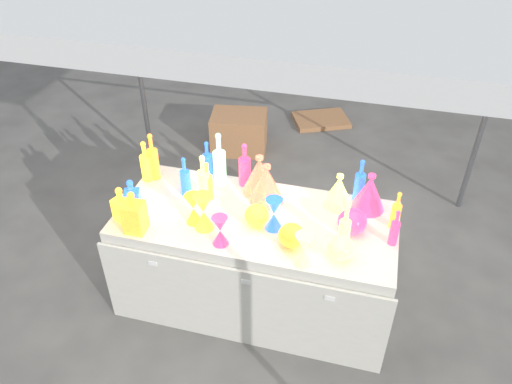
% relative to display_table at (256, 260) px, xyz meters
% --- Properties ---
extents(ground, '(80.00, 80.00, 0.00)m').
position_rel_display_table_xyz_m(ground, '(-0.00, 0.01, -0.37)').
color(ground, slate).
rests_on(ground, ground).
extents(display_table, '(1.84, 0.83, 0.75)m').
position_rel_display_table_xyz_m(display_table, '(0.00, 0.00, 0.00)').
color(display_table, silver).
rests_on(display_table, ground).
extents(cardboard_box_closed, '(0.62, 0.49, 0.41)m').
position_rel_display_table_xyz_m(cardboard_box_closed, '(-0.69, 1.94, -0.17)').
color(cardboard_box_closed, '#A6734B').
rests_on(cardboard_box_closed, ground).
extents(cardboard_box_flat, '(0.73, 0.65, 0.05)m').
position_rel_display_table_xyz_m(cardboard_box_flat, '(0.05, 2.75, -0.35)').
color(cardboard_box_flat, '#A6734B').
rests_on(cardboard_box_flat, ground).
extents(bottle_0, '(0.10, 0.10, 0.31)m').
position_rel_display_table_xyz_m(bottle_0, '(-0.85, 0.22, 0.53)').
color(bottle_0, red).
rests_on(bottle_0, display_table).
extents(bottle_1, '(0.08, 0.08, 0.29)m').
position_rel_display_table_xyz_m(bottle_1, '(-0.45, 0.36, 0.52)').
color(bottle_1, '#178042').
rests_on(bottle_1, display_table).
extents(bottle_2, '(0.08, 0.08, 0.36)m').
position_rel_display_table_xyz_m(bottle_2, '(-0.81, 0.26, 0.55)').
color(bottle_2, yellow).
rests_on(bottle_2, display_table).
extents(bottle_3, '(0.09, 0.09, 0.33)m').
position_rel_display_table_xyz_m(bottle_3, '(-0.17, 0.34, 0.54)').
color(bottle_3, '#1C3CA5').
rests_on(bottle_3, display_table).
extents(bottle_4, '(0.09, 0.09, 0.34)m').
position_rel_display_table_xyz_m(bottle_4, '(-0.38, 0.11, 0.55)').
color(bottle_4, '#176E90').
rests_on(bottle_4, display_table).
extents(bottle_5, '(0.12, 0.12, 0.40)m').
position_rel_display_table_xyz_m(bottle_5, '(-0.34, 0.30, 0.58)').
color(bottle_5, '#D52A87').
rests_on(bottle_5, display_table).
extents(bottle_6, '(0.09, 0.09, 0.28)m').
position_rel_display_table_xyz_m(bottle_6, '(-0.36, 0.12, 0.52)').
color(bottle_6, red).
rests_on(bottle_6, display_table).
extents(bottle_7, '(0.08, 0.08, 0.29)m').
position_rel_display_table_xyz_m(bottle_7, '(-0.52, 0.13, 0.52)').
color(bottle_7, '#178042').
rests_on(bottle_7, display_table).
extents(decanter_0, '(0.12, 0.12, 0.25)m').
position_rel_display_table_xyz_m(decanter_0, '(-0.81, -0.23, 0.50)').
color(decanter_0, red).
rests_on(decanter_0, display_table).
extents(decanter_1, '(0.13, 0.13, 0.29)m').
position_rel_display_table_xyz_m(decanter_1, '(-0.69, -0.30, 0.52)').
color(decanter_1, yellow).
rests_on(decanter_1, display_table).
extents(decanter_2, '(0.13, 0.13, 0.25)m').
position_rel_display_table_xyz_m(decanter_2, '(-0.78, -0.14, 0.50)').
color(decanter_2, '#178042').
rests_on(decanter_2, display_table).
extents(hourglass_0, '(0.13, 0.13, 0.21)m').
position_rel_display_table_xyz_m(hourglass_0, '(-0.37, -0.14, 0.48)').
color(hourglass_0, yellow).
rests_on(hourglass_0, display_table).
extents(hourglass_1, '(0.13, 0.13, 0.20)m').
position_rel_display_table_xyz_m(hourglass_1, '(-0.14, -0.29, 0.48)').
color(hourglass_1, '#1C3CA5').
rests_on(hourglass_1, display_table).
extents(hourglass_2, '(0.13, 0.13, 0.21)m').
position_rel_display_table_xyz_m(hourglass_2, '(0.37, -0.33, 0.48)').
color(hourglass_2, '#176E90').
rests_on(hourglass_2, display_table).
extents(hourglass_4, '(0.16, 0.16, 0.25)m').
position_rel_display_table_xyz_m(hourglass_4, '(-0.29, -0.17, 0.50)').
color(hourglass_4, red).
rests_on(hourglass_4, display_table).
extents(hourglass_5, '(0.13, 0.13, 0.22)m').
position_rel_display_table_xyz_m(hourglass_5, '(0.13, -0.06, 0.49)').
color(hourglass_5, '#178042').
rests_on(hourglass_5, display_table).
extents(globe_0, '(0.20, 0.20, 0.13)m').
position_rel_display_table_xyz_m(globe_0, '(0.02, -0.06, 0.44)').
color(globe_0, red).
rests_on(globe_0, display_table).
extents(globe_1, '(0.20, 0.20, 0.13)m').
position_rel_display_table_xyz_m(globe_1, '(0.57, -0.23, 0.44)').
color(globe_1, '#176E90').
rests_on(globe_1, display_table).
extents(globe_2, '(0.19, 0.19, 0.13)m').
position_rel_display_table_xyz_m(globe_2, '(0.27, -0.19, 0.44)').
color(globe_2, yellow).
rests_on(globe_2, display_table).
extents(globe_3, '(0.22, 0.22, 0.15)m').
position_rel_display_table_xyz_m(globe_3, '(0.61, 0.02, 0.45)').
color(globe_3, '#1C3CA5').
rests_on(globe_3, display_table).
extents(lampshade_0, '(0.27, 0.27, 0.28)m').
position_rel_display_table_xyz_m(lampshade_0, '(0.02, 0.20, 0.51)').
color(lampshade_0, yellow).
rests_on(lampshade_0, display_table).
extents(lampshade_1, '(0.25, 0.25, 0.28)m').
position_rel_display_table_xyz_m(lampshade_1, '(-0.05, 0.29, 0.52)').
color(lampshade_1, yellow).
rests_on(lampshade_1, display_table).
extents(lampshade_2, '(0.29, 0.29, 0.26)m').
position_rel_display_table_xyz_m(lampshade_2, '(0.68, 0.29, 0.51)').
color(lampshade_2, '#1C3CA5').
rests_on(lampshade_2, display_table).
extents(lampshade_3, '(0.23, 0.23, 0.24)m').
position_rel_display_table_xyz_m(lampshade_3, '(0.49, 0.27, 0.49)').
color(lampshade_3, '#176E90').
rests_on(lampshade_3, display_table).
extents(bottle_8, '(0.09, 0.09, 0.31)m').
position_rel_display_table_xyz_m(bottle_8, '(0.61, 0.37, 0.53)').
color(bottle_8, '#178042').
rests_on(bottle_8, display_table).
extents(bottle_9, '(0.06, 0.06, 0.27)m').
position_rel_display_table_xyz_m(bottle_9, '(0.86, 0.13, 0.51)').
color(bottle_9, yellow).
rests_on(bottle_9, display_table).
extents(bottle_10, '(0.06, 0.06, 0.25)m').
position_rel_display_table_xyz_m(bottle_10, '(0.86, -0.02, 0.50)').
color(bottle_10, '#1C3CA5').
rests_on(bottle_10, display_table).
extents(bottle_11, '(0.07, 0.07, 0.30)m').
position_rel_display_table_xyz_m(bottle_11, '(0.57, -0.12, 0.52)').
color(bottle_11, '#176E90').
rests_on(bottle_11, display_table).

